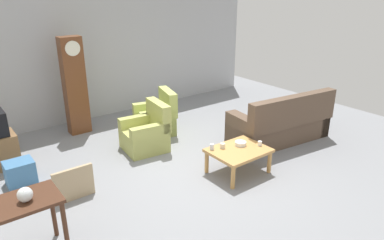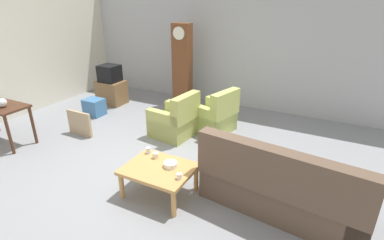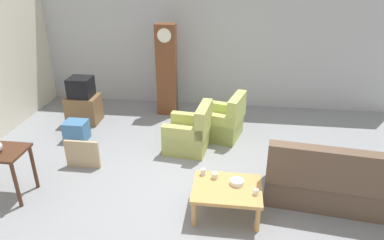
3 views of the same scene
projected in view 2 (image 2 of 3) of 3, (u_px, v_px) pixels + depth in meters
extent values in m
plane|color=gray|center=(155.00, 168.00, 4.93)|extent=(10.40, 10.40, 0.00)
cube|color=#ADAFB5|center=(234.00, 42.00, 7.24)|extent=(8.40, 0.16, 3.20)
cube|color=silver|center=(2.00, 55.00, 6.46)|extent=(0.12, 6.40, 2.88)
cube|color=brown|center=(282.00, 193.00, 3.95)|extent=(2.19, 1.09, 0.44)
cube|color=brown|center=(277.00, 173.00, 3.47)|extent=(2.11, 0.45, 0.60)
cube|color=brown|center=(362.00, 213.00, 3.42)|extent=(0.34, 0.86, 0.68)
cube|color=brown|center=(221.00, 165.00, 4.38)|extent=(0.34, 0.86, 0.68)
cube|color=#C6B284|center=(326.00, 178.00, 3.58)|extent=(0.36, 0.13, 0.36)
cube|color=brown|center=(287.00, 166.00, 3.83)|extent=(0.36, 0.13, 0.36)
cube|color=#9E8966|center=(253.00, 156.00, 4.08)|extent=(0.38, 0.23, 0.36)
cube|color=tan|center=(173.00, 126.00, 6.01)|extent=(0.84, 0.84, 0.40)
cube|color=tan|center=(186.00, 108.00, 5.67)|extent=(0.26, 0.78, 0.52)
cube|color=tan|center=(182.00, 117.00, 6.20)|extent=(0.77, 0.24, 0.60)
cube|color=tan|center=(164.00, 127.00, 5.74)|extent=(0.77, 0.24, 0.60)
cube|color=#B4C162|center=(212.00, 121.00, 6.25)|extent=(0.93, 0.93, 0.40)
cube|color=#B4C162|center=(225.00, 104.00, 5.87)|extent=(0.37, 0.78, 0.52)
cube|color=#B4C162|center=(221.00, 113.00, 6.42)|extent=(0.78, 0.35, 0.60)
cube|color=#B4C162|center=(203.00, 121.00, 6.01)|extent=(0.78, 0.35, 0.60)
cube|color=tan|center=(159.00, 169.00, 4.15)|extent=(0.96, 0.76, 0.05)
cylinder|color=tan|center=(122.00, 186.00, 4.15)|extent=(0.07, 0.07, 0.39)
cylinder|color=tan|center=(174.00, 204.00, 3.79)|extent=(0.07, 0.07, 0.39)
cylinder|color=tan|center=(148.00, 164.00, 4.68)|extent=(0.07, 0.07, 0.39)
cylinder|color=tan|center=(196.00, 178.00, 4.32)|extent=(0.07, 0.07, 0.39)
cylinder|color=#472819|center=(9.00, 135.00, 5.23)|extent=(0.06, 0.06, 0.75)
cylinder|color=#472819|center=(33.00, 125.00, 5.62)|extent=(0.06, 0.06, 0.75)
cube|color=brown|center=(182.00, 66.00, 7.30)|extent=(0.44, 0.28, 2.06)
cylinder|color=silver|center=(179.00, 33.00, 6.86)|extent=(0.30, 0.02, 0.30)
cube|color=brown|center=(112.00, 92.00, 7.74)|extent=(0.68, 0.52, 0.60)
cube|color=black|center=(110.00, 73.00, 7.54)|extent=(0.48, 0.44, 0.42)
cube|color=tan|center=(80.00, 123.00, 6.00)|extent=(0.60, 0.05, 0.51)
cube|color=teal|center=(94.00, 107.00, 7.02)|extent=(0.43, 0.37, 0.40)
sphere|color=silver|center=(2.00, 103.00, 5.33)|extent=(0.17, 0.17, 0.17)
cylinder|color=white|center=(179.00, 176.00, 3.87)|extent=(0.07, 0.07, 0.08)
cylinder|color=silver|center=(148.00, 150.00, 4.49)|extent=(0.07, 0.07, 0.10)
cylinder|color=beige|center=(156.00, 155.00, 4.37)|extent=(0.09, 0.09, 0.08)
cylinder|color=white|center=(170.00, 164.00, 4.15)|extent=(0.19, 0.19, 0.07)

